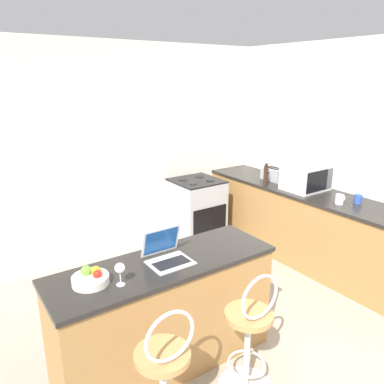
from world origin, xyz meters
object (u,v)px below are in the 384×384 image
at_px(stove_range, 196,212).
at_px(mug_white, 340,199).
at_px(laptop, 166,253).
at_px(pepper_mill, 266,175).
at_px(fruit_bowl, 91,278).
at_px(wine_glass_short, 120,269).
at_px(toaster, 273,174).
at_px(bar_stool_far, 249,337).
at_px(microwave, 306,177).
at_px(bar_stool_near, 165,381).
at_px(mug_blue, 358,199).

distance_m(stove_range, mug_white, 1.86).
xyz_separation_m(laptop, pepper_mill, (2.04, 1.02, 0.08)).
height_order(stove_range, mug_white, mug_white).
height_order(laptop, stove_range, laptop).
relative_size(fruit_bowl, wine_glass_short, 1.54).
relative_size(laptop, fruit_bowl, 1.27).
distance_m(toaster, stove_range, 1.14).
bearing_deg(laptop, mug_white, 1.62).
relative_size(pepper_mill, wine_glass_short, 1.83).
xyz_separation_m(laptop, toaster, (2.31, 1.15, 0.02)).
bearing_deg(pepper_mill, toaster, 25.08).
bearing_deg(stove_range, bar_stool_far, -116.85).
distance_m(bar_stool_far, wine_glass_short, 1.03).
height_order(toaster, stove_range, toaster).
bearing_deg(pepper_mill, microwave, -55.28).
distance_m(laptop, pepper_mill, 2.28).
xyz_separation_m(bar_stool_far, microwave, (2.00, 1.21, 0.59)).
height_order(bar_stool_near, mug_white, mug_white).
distance_m(bar_stool_far, mug_blue, 2.17).
relative_size(pepper_mill, fruit_bowl, 1.19).
xyz_separation_m(microwave, fruit_bowl, (-2.89, -0.63, -0.12)).
relative_size(stove_range, mug_white, 8.72).
bearing_deg(laptop, toaster, 26.38).
relative_size(mug_blue, mug_white, 0.96).
xyz_separation_m(stove_range, mug_blue, (0.88, -1.75, 0.50)).
bearing_deg(wine_glass_short, bar_stool_near, -83.44).
bearing_deg(wine_glass_short, bar_stool_far, -31.61).
distance_m(microwave, wine_glass_short, 2.84).
bearing_deg(mug_white, bar_stool_near, -165.81).
relative_size(microwave, wine_glass_short, 3.21).
height_order(bar_stool_far, laptop, laptop).
bearing_deg(bar_stool_near, stove_range, 51.17).
bearing_deg(fruit_bowl, mug_blue, -0.70).
xyz_separation_m(bar_stool_far, mug_white, (1.86, 0.64, 0.49)).
bearing_deg(bar_stool_far, fruit_bowl, 146.72).
relative_size(bar_stool_far, mug_blue, 9.87).
bearing_deg(laptop, stove_range, 49.19).
distance_m(pepper_mill, wine_glass_short, 2.72).
relative_size(toaster, stove_range, 0.35).
height_order(bar_stool_near, microwave, microwave).
bearing_deg(bar_stool_far, pepper_mill, 42.89).
bearing_deg(fruit_bowl, pepper_mill, 21.29).
relative_size(laptop, mug_white, 2.98).
height_order(laptop, mug_blue, laptop).
relative_size(pepper_mill, mug_white, 2.78).
distance_m(stove_range, pepper_mill, 1.07).
xyz_separation_m(bar_stool_near, bar_stool_far, (0.69, 0.00, 0.00)).
distance_m(pepper_mill, fruit_bowl, 2.81).
distance_m(toaster, pepper_mill, 0.30).
bearing_deg(wine_glass_short, microwave, 15.43).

